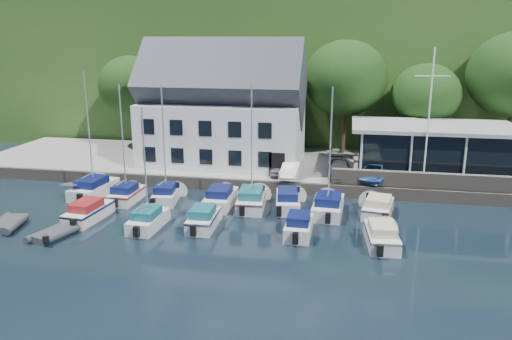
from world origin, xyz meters
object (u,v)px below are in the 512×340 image
(boat_r1_6, at_px, (330,151))
(harbor_building, at_px, (223,115))
(car_silver, at_px, (280,167))
(boat_r1_7, at_px, (378,205))
(boat_r2_2, at_px, (203,217))
(boat_r2_4, at_px, (382,233))
(boat_r1_1, at_px, (123,147))
(boat_r2_3, at_px, (299,224))
(boat_r1_3, at_px, (221,196))
(dinghy_0, at_px, (8,223))
(boat_r2_0, at_px, (88,210))
(club_pavilion, at_px, (432,149))
(dinghy_1, at_px, (53,233))
(car_blue, at_px, (375,171))
(boat_r1_4, at_px, (252,147))
(boat_r1_0, at_px, (89,138))
(boat_r1_5, at_px, (288,199))
(car_dgrey, at_px, (339,169))
(car_white, at_px, (291,169))
(boat_r1_2, at_px, (164,147))
(boat_r2_1, at_px, (145,165))
(flagpole, at_px, (429,118))

(boat_r1_6, bearing_deg, harbor_building, 139.13)
(car_silver, relative_size, boat_r1_7, 0.65)
(boat_r2_2, height_order, boat_r2_4, boat_r2_2)
(boat_r1_1, xyz_separation_m, boat_r2_3, (13.55, -4.23, -3.51))
(boat_r1_3, distance_m, dinghy_0, 14.38)
(boat_r2_0, bearing_deg, boat_r2_4, 2.75)
(club_pavilion, bearing_deg, dinghy_1, -146.16)
(car_blue, distance_m, boat_r1_4, 10.87)
(boat_r1_1, bearing_deg, dinghy_0, -128.81)
(car_silver, bearing_deg, boat_r2_3, -76.42)
(boat_r1_1, bearing_deg, harbor_building, 61.44)
(boat_r1_0, distance_m, boat_r1_5, 15.87)
(boat_r1_1, bearing_deg, dinghy_1, -100.46)
(harbor_building, xyz_separation_m, boat_r2_2, (2.07, -13.60, -4.62))
(car_dgrey, height_order, boat_r2_2, car_dgrey)
(boat_r1_3, xyz_separation_m, boat_r2_4, (11.31, -5.13, -0.03))
(club_pavilion, xyz_separation_m, boat_r1_1, (-23.22, -8.98, 1.20))
(car_white, bearing_deg, boat_r1_2, -146.93)
(dinghy_1, bearing_deg, boat_r1_0, 117.81)
(car_white, bearing_deg, boat_r1_7, -32.87)
(car_dgrey, height_order, boat_r1_6, boat_r1_6)
(boat_r1_4, height_order, boat_r2_3, boat_r1_4)
(harbor_building, relative_size, boat_r2_3, 2.93)
(boat_r1_5, height_order, boat_r1_7, boat_r1_5)
(boat_r1_2, bearing_deg, boat_r2_1, -90.78)
(boat_r1_0, xyz_separation_m, boat_r2_4, (21.74, -5.65, -3.89))
(boat_r2_1, bearing_deg, harbor_building, 86.02)
(flagpole, height_order, boat_r2_3, flagpole)
(harbor_building, bearing_deg, boat_r1_6, -43.53)
(flagpole, bearing_deg, boat_r2_4, -109.85)
(boat_r1_1, relative_size, dinghy_0, 2.71)
(club_pavilion, xyz_separation_m, boat_r1_6, (-8.04, -8.96, 1.52))
(boat_r2_1, height_order, dinghy_0, boat_r2_1)
(flagpole, bearing_deg, boat_r1_1, -166.70)
(flagpole, height_order, boat_r2_4, flagpole)
(car_silver, xyz_separation_m, boat_r2_0, (-11.70, -10.49, -0.89))
(harbor_building, height_order, dinghy_0, harbor_building)
(car_white, distance_m, boat_r2_1, 13.43)
(boat_r2_0, bearing_deg, boat_r1_6, 19.16)
(car_white, xyz_separation_m, boat_r1_6, (3.26, -5.50, 2.91))
(club_pavilion, bearing_deg, boat_r1_0, -162.95)
(boat_r1_1, height_order, boat_r1_6, boat_r1_6)
(club_pavilion, xyz_separation_m, dinghy_0, (-28.54, -15.52, -2.68))
(car_dgrey, bearing_deg, boat_r1_3, -147.09)
(boat_r1_2, relative_size, boat_r1_5, 1.40)
(car_white, distance_m, flagpole, 11.26)
(boat_r1_6, relative_size, boat_r2_2, 1.81)
(harbor_building, distance_m, boat_r1_2, 9.29)
(flagpole, distance_m, boat_r1_7, 8.10)
(flagpole, distance_m, boat_r2_3, 13.95)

